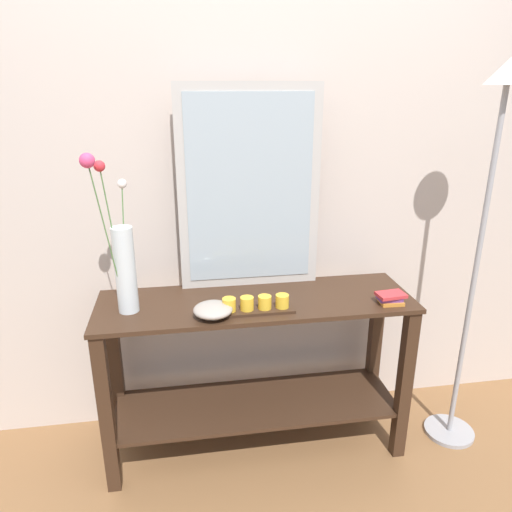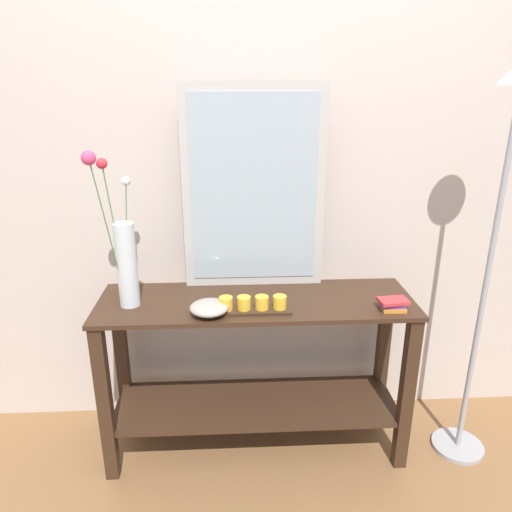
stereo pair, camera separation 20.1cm
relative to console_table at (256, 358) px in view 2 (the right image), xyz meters
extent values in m
cube|color=brown|center=(0.00, 0.00, -0.49)|extent=(7.00, 6.00, 0.02)
cube|color=beige|center=(0.00, 0.33, 0.87)|extent=(6.40, 0.08, 2.70)
cube|color=#382316|center=(0.00, 0.00, 0.28)|extent=(1.38, 0.42, 0.02)
cube|color=#382316|center=(0.00, 0.00, -0.25)|extent=(1.32, 0.38, 0.02)
cube|color=#382316|center=(-0.65, -0.17, -0.10)|extent=(0.06, 0.06, 0.75)
cube|color=#382316|center=(0.65, -0.17, -0.10)|extent=(0.06, 0.06, 0.75)
cube|color=#382316|center=(-0.65, 0.17, -0.10)|extent=(0.06, 0.06, 0.75)
cube|color=#382316|center=(0.65, 0.17, -0.10)|extent=(0.06, 0.06, 0.75)
cube|color=#B7B2AD|center=(0.00, 0.18, 0.74)|extent=(0.63, 0.03, 0.90)
cube|color=#9EADB7|center=(0.00, 0.17, 0.74)|extent=(0.55, 0.00, 0.82)
cylinder|color=silver|center=(-0.54, -0.02, 0.47)|extent=(0.09, 0.09, 0.36)
cylinder|color=#4C753D|center=(-0.57, -0.03, 0.60)|extent=(0.06, 0.02, 0.58)
sphere|color=red|center=(-0.59, -0.03, 0.89)|extent=(0.04, 0.04, 0.04)
cylinder|color=#4C753D|center=(-0.59, -0.06, 0.62)|extent=(0.08, 0.06, 0.61)
sphere|color=#EA4275|center=(-0.62, -0.09, 0.92)|extent=(0.06, 0.06, 0.06)
cylinder|color=#4C753D|center=(-0.54, 0.01, 0.56)|extent=(0.02, 0.11, 0.50)
sphere|color=silver|center=(-0.53, 0.06, 0.81)|extent=(0.04, 0.04, 0.04)
cube|color=#382316|center=(-0.02, -0.11, 0.30)|extent=(0.32, 0.09, 0.01)
cylinder|color=gold|center=(-0.13, -0.11, 0.33)|extent=(0.06, 0.06, 0.05)
cylinder|color=gold|center=(-0.06, -0.11, 0.33)|extent=(0.06, 0.06, 0.05)
cylinder|color=gold|center=(0.02, -0.11, 0.33)|extent=(0.06, 0.06, 0.05)
cylinder|color=gold|center=(0.09, -0.11, 0.33)|extent=(0.06, 0.06, 0.05)
cylinder|color=#9E9389|center=(-0.20, -0.14, 0.30)|extent=(0.06, 0.06, 0.01)
ellipsoid|color=#9E9389|center=(-0.20, -0.14, 0.32)|extent=(0.16, 0.16, 0.05)
cube|color=orange|center=(0.57, -0.13, 0.30)|extent=(0.10, 0.08, 0.01)
cube|color=#663884|center=(0.56, -0.12, 0.31)|extent=(0.10, 0.07, 0.02)
cube|color=#C63338|center=(0.57, -0.13, 0.33)|extent=(0.13, 0.09, 0.01)
cylinder|color=#9E9EA3|center=(0.97, -0.08, -0.47)|extent=(0.24, 0.24, 0.02)
cylinder|color=#9E9EA3|center=(0.97, -0.08, 0.36)|extent=(0.02, 0.02, 1.64)
camera|label=1|loc=(-0.30, -1.87, 1.17)|focal=33.43mm
camera|label=2|loc=(-0.10, -1.89, 1.17)|focal=33.43mm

